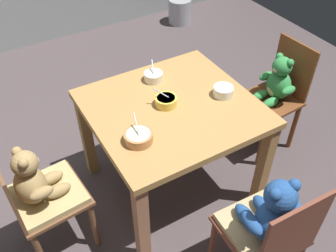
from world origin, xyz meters
name	(u,v)px	position (x,y,z in m)	size (l,w,h in m)	color
ground_plane	(171,185)	(0.00, 0.00, -0.02)	(5.20, 5.20, 0.04)	#473C3E
dining_table	(172,119)	(0.00, 0.00, 0.62)	(0.98, 0.93, 0.73)	#A47740
teddy_chair_near_left	(38,189)	(-0.87, -0.05, 0.54)	(0.42, 0.41, 0.85)	brown
teddy_chair_near_right	(277,88)	(0.89, 0.00, 0.53)	(0.42, 0.39, 0.86)	brown
teddy_chair_near_front	(270,222)	(0.05, -0.85, 0.56)	(0.41, 0.40, 0.87)	brown
porridge_bowl_white_near_right	(223,91)	(0.33, -0.07, 0.76)	(0.13, 0.13, 0.06)	silver
porridge_bowl_cream_far_center	(153,76)	(0.03, 0.29, 0.76)	(0.12, 0.13, 0.12)	beige
porridge_bowl_yellow_center	(166,101)	(-0.03, 0.03, 0.76)	(0.13, 0.13, 0.12)	gold
porridge_bowl_terracotta_near_left	(138,137)	(-0.31, -0.17, 0.76)	(0.16, 0.17, 0.13)	#B67747
metal_pail	(180,11)	(1.40, 2.15, 0.15)	(0.27, 0.27, 0.29)	#93969B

